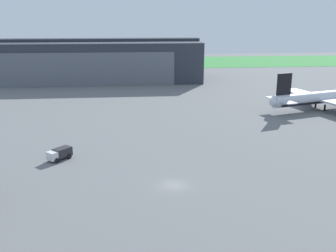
# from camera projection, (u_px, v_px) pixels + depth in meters

# --- Properties ---
(ground_plane) EXTENTS (440.00, 440.00, 0.00)m
(ground_plane) POSITION_uv_depth(u_px,v_px,m) (173.00, 185.00, 63.65)
(ground_plane) COLOR slate
(grass_field_strip) EXTENTS (440.00, 56.00, 0.08)m
(grass_field_strip) POSITION_uv_depth(u_px,v_px,m) (142.00, 62.00, 227.26)
(grass_field_strip) COLOR #36863D
(grass_field_strip) RESTS_ON ground_plane
(maintenance_hangar) EXTENTS (99.20, 30.28, 17.46)m
(maintenance_hangar) POSITION_uv_depth(u_px,v_px,m) (81.00, 61.00, 163.32)
(maintenance_hangar) COLOR #2D333D
(maintenance_hangar) RESTS_ON ground_plane
(airliner_far_right) EXTENTS (37.64, 32.20, 11.47)m
(airliner_far_right) POSITION_uv_depth(u_px,v_px,m) (325.00, 98.00, 114.04)
(airliner_far_right) COLOR silver
(airliner_far_right) RESTS_ON ground_plane
(baggage_tug) EXTENTS (4.73, 4.84, 2.19)m
(baggage_tug) POSITION_uv_depth(u_px,v_px,m) (60.00, 153.00, 74.63)
(baggage_tug) COLOR silver
(baggage_tug) RESTS_ON ground_plane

